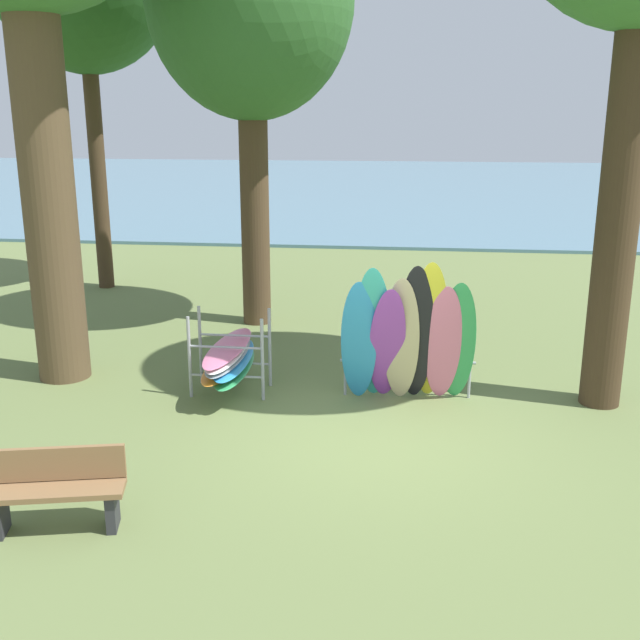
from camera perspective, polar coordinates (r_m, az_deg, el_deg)
name	(u,v)px	position (r m, az deg, el deg)	size (l,w,h in m)	color
ground_plane	(371,437)	(10.26, 3.85, -8.68)	(80.00, 80.00, 0.00)	olive
lake_water	(403,187)	(41.07, 6.18, 9.85)	(80.00, 36.00, 0.10)	slate
tree_mid_behind	(250,2)	(15.02, -5.24, 22.56)	(3.80, 3.80, 8.30)	#4C3823
leaning_board_pile	(408,339)	(11.06, 6.58, -1.42)	(2.01, 0.91, 2.20)	#2D8ED1
board_storage_rack	(230,357)	(11.68, -6.72, -2.75)	(1.15, 2.12, 1.25)	#9EA0A5
park_bench	(56,488)	(8.47, -19.09, -11.75)	(1.46, 0.71, 0.85)	#2D2D33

